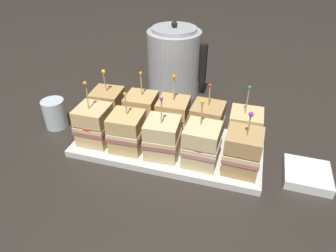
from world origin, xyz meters
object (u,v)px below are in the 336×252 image
object	(u,v)px
sandwich_front_far_right	(243,152)
sandwich_front_far_left	(94,125)
sandwich_front_right	(202,145)
sandwich_back_far_right	(245,129)
drinking_glass	(55,114)
sandwich_front_left	(127,132)
sandwich_back_right	(207,123)
napkin_stack	(307,175)
sandwich_front_center	(161,138)
kettle_steel	(174,62)
sandwich_back_far_left	(108,107)
serving_platter	(168,145)
sandwich_back_center	(173,117)
sandwich_back_left	(142,112)

from	to	relation	value
sandwich_front_far_right	sandwich_front_far_left	bearing A→B (deg)	179.32
sandwich_front_right	sandwich_back_far_right	size ratio (longest dim) A/B	0.97
sandwich_front_far_right	drinking_glass	size ratio (longest dim) A/B	1.91
sandwich_front_left	sandwich_front_far_right	size ratio (longest dim) A/B	0.98
sandwich_back_right	napkin_stack	distance (m)	0.27
sandwich_front_center	kettle_steel	size ratio (longest dim) A/B	0.67
sandwich_front_left	sandwich_back_far_left	distance (m)	0.14
serving_platter	kettle_steel	size ratio (longest dim) A/B	1.98
sandwich_front_left	sandwich_back_far_left	xyz separation A→B (m)	(-0.10, 0.10, 0.00)
sandwich_back_far_left	napkin_stack	xyz separation A→B (m)	(0.54, -0.07, -0.06)
sandwich_front_left	sandwich_front_center	distance (m)	0.09
serving_platter	sandwich_front_left	bearing A→B (deg)	-153.58
sandwich_front_center	sandwich_back_far_left	world-z (taller)	same
serving_platter	sandwich_front_left	xyz separation A→B (m)	(-0.09, -0.05, 0.06)
sandwich_back_far_left	drinking_glass	size ratio (longest dim) A/B	1.96
sandwich_front_center	sandwich_front_right	world-z (taller)	sandwich_front_right
sandwich_back_far_left	sandwich_back_far_right	bearing A→B (deg)	0.01
sandwich_back_far_left	sandwich_back_right	size ratio (longest dim) A/B	1.02
sandwich_front_far_left	sandwich_front_left	xyz separation A→B (m)	(0.09, -0.00, -0.00)
sandwich_front_left	napkin_stack	world-z (taller)	sandwich_front_left
sandwich_front_left	drinking_glass	world-z (taller)	sandwich_front_left
sandwich_front_far_left	sandwich_back_center	world-z (taller)	sandwich_front_far_left
drinking_glass	sandwich_front_far_left	bearing A→B (deg)	-18.93
sandwich_front_right	sandwich_back_left	distance (m)	0.22
sandwich_back_right	sandwich_front_right	bearing A→B (deg)	-87.27
sandwich_front_right	sandwich_front_far_right	bearing A→B (deg)	0.92
serving_platter	sandwich_front_far_left	size ratio (longest dim) A/B	2.78
sandwich_front_far_left	sandwich_front_right	world-z (taller)	sandwich_front_far_left
sandwich_front_right	sandwich_front_far_right	size ratio (longest dim) A/B	1.04
serving_platter	napkin_stack	distance (m)	0.35
sandwich_back_far_left	kettle_steel	bearing A→B (deg)	66.38
sandwich_back_center	sandwich_front_right	bearing A→B (deg)	-45.06
sandwich_back_far_right	sandwich_front_right	bearing A→B (deg)	-133.05
sandwich_front_center	sandwich_front_left	bearing A→B (deg)	179.46
napkin_stack	kettle_steel	bearing A→B (deg)	141.02
sandwich_back_left	drinking_glass	bearing A→B (deg)	-171.27
sandwich_front_left	napkin_stack	xyz separation A→B (m)	(0.44, 0.03, -0.06)
sandwich_front_far_right	sandwich_back_far_right	xyz separation A→B (m)	(-0.00, 0.10, -0.00)
kettle_steel	sandwich_front_far_left	bearing A→B (deg)	-107.43
sandwich_front_far_left	sandwich_front_center	size ratio (longest dim) A/B	1.06
sandwich_front_left	kettle_steel	size ratio (longest dim) A/B	0.64
sandwich_back_center	sandwich_front_far_right	bearing A→B (deg)	-26.69
serving_platter	sandwich_back_far_right	bearing A→B (deg)	14.34
sandwich_front_center	sandwich_back_far_left	distance (m)	0.21
napkin_stack	sandwich_front_left	bearing A→B (deg)	-176.38
sandwich_back_right	kettle_steel	size ratio (longest dim) A/B	0.66
sandwich_back_far_right	drinking_glass	xyz separation A→B (m)	(-0.54, -0.04, -0.03)
kettle_steel	sandwich_front_center	bearing A→B (deg)	-79.47
sandwich_front_far_left	sandwich_front_left	size ratio (longest dim) A/B	1.11
sandwich_front_center	sandwich_back_left	distance (m)	0.13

